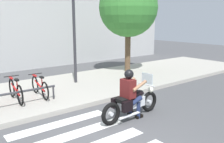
# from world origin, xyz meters

# --- Properties ---
(ground_plane) EXTENTS (48.00, 48.00, 0.00)m
(ground_plane) POSITION_xyz_m (0.00, 0.00, 0.00)
(ground_plane) COLOR #4C4C4F
(sidewalk) EXTENTS (24.00, 4.40, 0.15)m
(sidewalk) POSITION_xyz_m (0.00, 4.39, 0.07)
(sidewalk) COLOR #A8A399
(sidewalk) RESTS_ON ground
(crosswalk_stripe_3) EXTENTS (2.80, 0.40, 0.01)m
(crosswalk_stripe_3) POSITION_xyz_m (-0.39, 0.80, 0.00)
(crosswalk_stripe_3) COLOR white
(crosswalk_stripe_3) RESTS_ON ground
(crosswalk_stripe_4) EXTENTS (2.80, 0.40, 0.01)m
(crosswalk_stripe_4) POSITION_xyz_m (-0.39, 1.60, 0.00)
(crosswalk_stripe_4) COLOR white
(crosswalk_stripe_4) RESTS_ON ground
(motorcycle) EXTENTS (2.18, 0.65, 1.22)m
(motorcycle) POSITION_xyz_m (1.44, 0.71, 0.46)
(motorcycle) COLOR black
(motorcycle) RESTS_ON ground
(rider) EXTENTS (0.64, 0.56, 1.43)m
(rider) POSITION_xyz_m (1.36, 0.71, 0.82)
(rider) COLOR #591919
(rider) RESTS_ON ground
(bicycle_3) EXTENTS (0.48, 1.68, 0.79)m
(bicycle_3) POSITION_xyz_m (-0.86, 3.81, 0.51)
(bicycle_3) COLOR black
(bicycle_3) RESTS_ON sidewalk
(bicycle_4) EXTENTS (0.48, 1.64, 0.76)m
(bicycle_4) POSITION_xyz_m (-0.05, 3.81, 0.50)
(bicycle_4) COLOR black
(bicycle_4) RESTS_ON sidewalk
(street_lamp) EXTENTS (0.28, 0.28, 3.91)m
(street_lamp) POSITION_xyz_m (1.92, 4.79, 2.40)
(street_lamp) COLOR #2D2D33
(street_lamp) RESTS_ON ground
(tree_near_rack) EXTENTS (2.95, 2.95, 4.87)m
(tree_near_rack) POSITION_xyz_m (5.24, 5.19, 3.38)
(tree_near_rack) COLOR brown
(tree_near_rack) RESTS_ON ground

